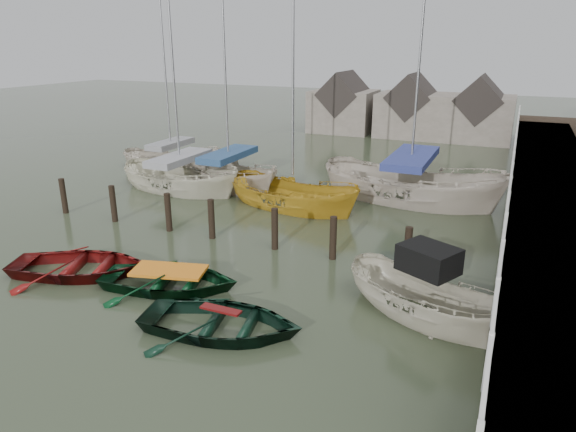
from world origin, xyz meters
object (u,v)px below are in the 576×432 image
at_px(rowboat_green, 170,288).
at_px(sailboat_b, 229,184).
at_px(sailboat_c, 293,206).
at_px(rowboat_dkgreen, 222,332).
at_px(motorboat, 422,314).
at_px(rowboat_red, 82,274).
at_px(sailboat_a, 182,189).
at_px(sailboat_e, 172,166).
at_px(sailboat_d, 409,199).

distance_m(rowboat_green, sailboat_b, 10.58).
relative_size(sailboat_b, sailboat_c, 1.02).
height_order(rowboat_dkgreen, sailboat_c, sailboat_c).
distance_m(motorboat, sailboat_b, 13.59).
xyz_separation_m(rowboat_red, sailboat_c, (3.09, 8.46, 0.01)).
relative_size(rowboat_green, sailboat_a, 0.38).
xyz_separation_m(rowboat_red, rowboat_dkgreen, (5.40, -1.07, 0.00)).
xyz_separation_m(rowboat_green, sailboat_e, (-8.57, 11.88, 0.07)).
height_order(sailboat_d, sailboat_e, sailboat_d).
xyz_separation_m(sailboat_b, sailboat_e, (-4.73, 2.02, 0.01)).
bearing_deg(rowboat_red, sailboat_a, -5.00).
height_order(rowboat_dkgreen, sailboat_a, sailboat_a).
relative_size(rowboat_red, rowboat_dkgreen, 1.05).
bearing_deg(rowboat_red, rowboat_green, -105.62).
height_order(rowboat_green, sailboat_c, sailboat_c).
bearing_deg(sailboat_d, sailboat_c, 134.45).
relative_size(rowboat_red, sailboat_d, 0.32).
height_order(rowboat_green, sailboat_b, sailboat_b).
bearing_deg(motorboat, rowboat_dkgreen, 148.53).
xyz_separation_m(sailboat_a, sailboat_d, (9.84, 2.66, -0.00)).
bearing_deg(rowboat_green, sailboat_a, 18.19).
bearing_deg(sailboat_b, rowboat_green, -134.87).
distance_m(rowboat_red, motorboat, 9.71).
bearing_deg(sailboat_b, sailboat_d, -58.12).
bearing_deg(rowboat_green, rowboat_red, 80.71).
bearing_deg(sailboat_b, sailboat_a, 156.27).
bearing_deg(sailboat_c, rowboat_dkgreen, -153.32).
bearing_deg(motorboat, sailboat_c, 69.89).
xyz_separation_m(rowboat_dkgreen, sailboat_b, (-6.30, 11.23, 0.06)).
relative_size(rowboat_red, sailboat_c, 0.36).
distance_m(motorboat, sailboat_c, 9.50).
distance_m(rowboat_red, sailboat_e, 13.42).
relative_size(rowboat_red, sailboat_e, 0.38).
height_order(motorboat, sailboat_d, sailboat_d).
bearing_deg(sailboat_d, motorboat, -156.57).
bearing_deg(sailboat_e, sailboat_c, -128.48).
relative_size(rowboat_red, motorboat, 0.85).
height_order(rowboat_green, sailboat_a, sailboat_a).
xyz_separation_m(sailboat_c, sailboat_d, (4.19, 2.86, 0.04)).
xyz_separation_m(sailboat_a, sailboat_e, (-3.08, 3.53, 0.01)).
distance_m(motorboat, sailboat_d, 10.05).
relative_size(sailboat_d, sailboat_e, 1.19).
xyz_separation_m(rowboat_green, sailboat_d, (4.35, 11.01, 0.06)).
relative_size(rowboat_red, sailboat_a, 0.40).
relative_size(rowboat_dkgreen, sailboat_b, 0.34).
height_order(rowboat_red, sailboat_b, sailboat_b).
height_order(rowboat_red, rowboat_dkgreen, rowboat_red).
bearing_deg(sailboat_d, sailboat_e, 96.31).
height_order(rowboat_red, sailboat_d, sailboat_d).
height_order(rowboat_dkgreen, motorboat, motorboat).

